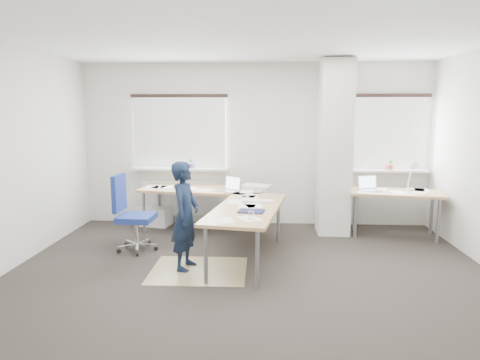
# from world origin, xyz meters

# --- Properties ---
(ground) EXTENTS (6.00, 6.00, 0.00)m
(ground) POSITION_xyz_m (0.00, 0.00, 0.00)
(ground) COLOR #282420
(ground) RESTS_ON ground
(room_shell) EXTENTS (6.04, 5.04, 2.82)m
(room_shell) POSITION_xyz_m (0.18, 0.45, 1.75)
(room_shell) COLOR beige
(room_shell) RESTS_ON ground
(floor_mat) EXTENTS (1.19, 1.01, 0.01)m
(floor_mat) POSITION_xyz_m (-0.64, 0.12, 0.00)
(floor_mat) COLOR #938050
(floor_mat) RESTS_ON ground
(white_crate) EXTENTS (0.60, 0.47, 0.32)m
(white_crate) POSITION_xyz_m (-1.73, 2.25, 0.16)
(white_crate) COLOR white
(white_crate) RESTS_ON ground
(desk_main) EXTENTS (2.40, 2.95, 0.96)m
(desk_main) POSITION_xyz_m (-0.39, 1.22, 0.69)
(desk_main) COLOR #A17A45
(desk_main) RESTS_ON ground
(desk_side) EXTENTS (1.50, 0.93, 1.22)m
(desk_side) POSITION_xyz_m (2.25, 1.80, 0.69)
(desk_side) COLOR #A17A45
(desk_side) RESTS_ON ground
(task_chair) EXTENTS (0.60, 0.59, 1.10)m
(task_chair) POSITION_xyz_m (-1.67, 0.86, 0.31)
(task_chair) COLOR navy
(task_chair) RESTS_ON ground
(person) EXTENTS (0.41, 0.55, 1.37)m
(person) POSITION_xyz_m (-0.81, 0.20, 0.68)
(person) COLOR black
(person) RESTS_ON ground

